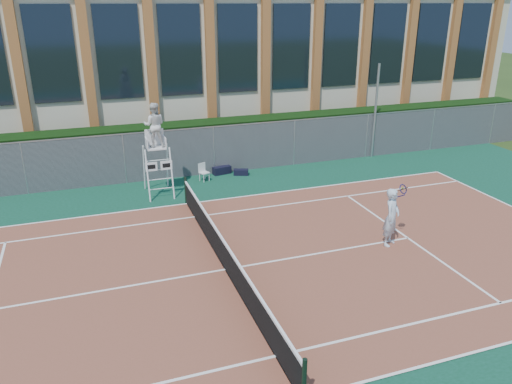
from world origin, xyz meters
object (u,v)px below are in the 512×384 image
object	(u,v)px
steel_pole	(375,112)
plastic_chair	(203,171)
umpire_chair	(154,128)
tennis_player	(392,217)

from	to	relation	value
steel_pole	plastic_chair	world-z (taller)	steel_pole
steel_pole	umpire_chair	size ratio (longest dim) A/B	1.22
plastic_chair	steel_pole	bearing A→B (deg)	4.51
steel_pole	tennis_player	bearing A→B (deg)	-118.33
steel_pole	plastic_chair	distance (m)	9.27
steel_pole	umpire_chair	bearing A→B (deg)	-171.61
steel_pole	umpire_chair	xyz separation A→B (m)	(-11.17, -1.65, 0.46)
tennis_player	umpire_chair	bearing A→B (deg)	131.49
steel_pole	tennis_player	size ratio (longest dim) A/B	2.43
umpire_chair	steel_pole	bearing A→B (deg)	8.39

